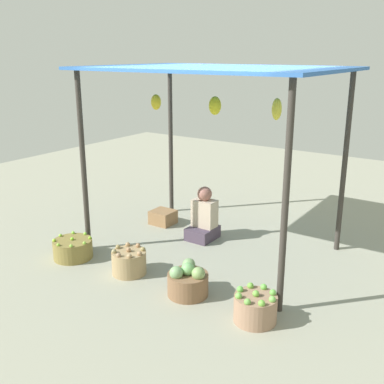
{
  "coord_description": "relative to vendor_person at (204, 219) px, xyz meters",
  "views": [
    {
      "loc": [
        3.11,
        -5.06,
        2.62
      ],
      "look_at": [
        0.0,
        -0.51,
        0.95
      ],
      "focal_mm": 43.37,
      "sensor_mm": 36.0,
      "label": 1
    }
  ],
  "objects": [
    {
      "name": "wooden_crate_near_vendor",
      "position": [
        -0.86,
        0.14,
        -0.19
      ],
      "size": [
        0.35,
        0.33,
        0.22
      ],
      "primitive_type": "cube",
      "color": "olive",
      "rests_on": "ground"
    },
    {
      "name": "vendor_person",
      "position": [
        0.0,
        0.0,
        0.0
      ],
      "size": [
        0.36,
        0.44,
        0.78
      ],
      "color": "#46394A",
      "rests_on": "ground"
    },
    {
      "name": "basket_cabbages",
      "position": [
        0.75,
        -1.48,
        -0.14
      ],
      "size": [
        0.46,
        0.46,
        0.39
      ],
      "color": "brown",
      "rests_on": "ground"
    },
    {
      "name": "basket_potatoes",
      "position": [
        -0.15,
        -1.46,
        -0.15
      ],
      "size": [
        0.42,
        0.42,
        0.34
      ],
      "color": "#9F855B",
      "rests_on": "ground"
    },
    {
      "name": "ground_plane",
      "position": [
        0.31,
        -0.25,
        -0.3
      ],
      "size": [
        14.0,
        14.0,
        0.0
      ],
      "primitive_type": "plane",
      "color": "gray"
    },
    {
      "name": "market_stall_structure",
      "position": [
        0.31,
        -0.25,
        1.94
      ],
      "size": [
        3.15,
        2.22,
        2.45
      ],
      "color": "#38332D",
      "rests_on": "ground"
    },
    {
      "name": "basket_green_apples",
      "position": [
        1.62,
        -1.54,
        -0.15
      ],
      "size": [
        0.44,
        0.44,
        0.34
      ],
      "color": "#9A755B",
      "rests_on": "ground"
    },
    {
      "name": "basket_limes",
      "position": [
        -1.06,
        -1.54,
        -0.17
      ],
      "size": [
        0.51,
        0.51,
        0.29
      ],
      "color": "olive",
      "rests_on": "ground"
    }
  ]
}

